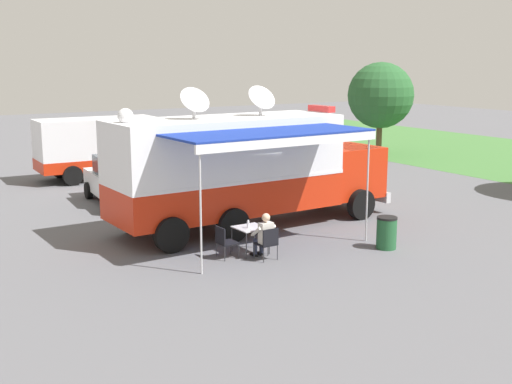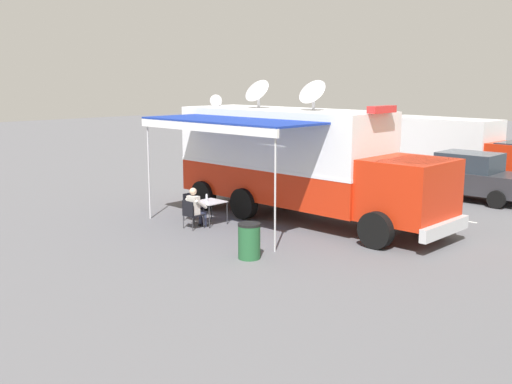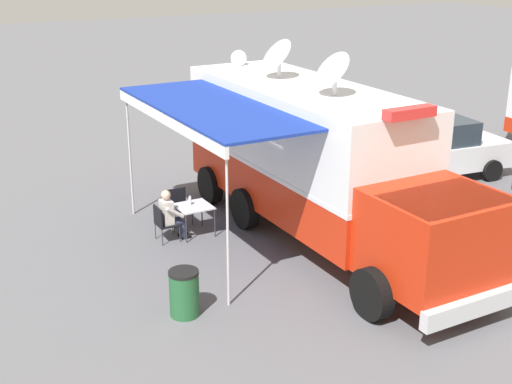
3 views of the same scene
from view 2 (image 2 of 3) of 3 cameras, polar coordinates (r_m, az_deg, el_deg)
ground_plane at (r=20.06m, az=2.47°, el=-2.19°), size 100.00×100.00×0.00m
lot_stripe at (r=21.23m, az=14.28°, el=-1.79°), size 0.29×4.80×0.01m
command_truck at (r=19.21m, az=4.12°, el=3.12°), size 5.13×9.57×4.53m
folding_table at (r=18.70m, az=-4.36°, el=-1.05°), size 0.83×0.83×0.73m
water_bottle at (r=18.71m, az=-4.69°, el=-0.54°), size 0.07×0.07×0.22m
folding_chair_at_table at (r=18.20m, az=-6.17°, el=-1.92°), size 0.50×0.50×0.87m
folding_chair_beside_table at (r=19.34m, az=-6.11°, el=-1.17°), size 0.50×0.50×0.87m
seated_responder at (r=18.29m, az=-5.73°, el=-1.41°), size 0.67×0.57×1.25m
trash_bin at (r=15.17m, az=-0.65°, el=-4.64°), size 0.57×0.57×0.91m
support_truck at (r=28.62m, az=17.85°, el=4.00°), size 2.47×6.85×2.70m
car_behind_truck at (r=23.83m, az=19.70°, el=1.40°), size 2.19×4.29×1.76m
car_far_corner at (r=24.92m, az=8.83°, el=2.29°), size 4.33×2.28×1.76m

